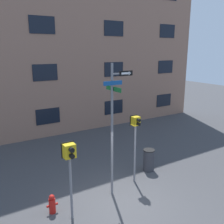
{
  "coord_description": "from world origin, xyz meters",
  "views": [
    {
      "loc": [
        -4.39,
        -6.48,
        5.36
      ],
      "look_at": [
        0.05,
        0.78,
        3.22
      ],
      "focal_mm": 40.0,
      "sensor_mm": 36.0,
      "label": 1
    }
  ],
  "objects_px": {
    "pedestrian_signal_left": "(70,159)",
    "fire_hydrant": "(52,204)",
    "street_sign_pole": "(114,122)",
    "pedestrian_signal_right": "(135,132)",
    "trash_bin": "(149,160)"
  },
  "relations": [
    {
      "from": "pedestrian_signal_left",
      "to": "fire_hydrant",
      "type": "xyz_separation_m",
      "value": [
        -0.46,
        0.61,
        -1.76
      ]
    },
    {
      "from": "street_sign_pole",
      "to": "pedestrian_signal_right",
      "type": "height_order",
      "value": "street_sign_pole"
    },
    {
      "from": "pedestrian_signal_left",
      "to": "trash_bin",
      "type": "relative_size",
      "value": 2.6
    },
    {
      "from": "pedestrian_signal_left",
      "to": "pedestrian_signal_right",
      "type": "height_order",
      "value": "pedestrian_signal_right"
    },
    {
      "from": "pedestrian_signal_right",
      "to": "trash_bin",
      "type": "relative_size",
      "value": 2.82
    },
    {
      "from": "street_sign_pole",
      "to": "pedestrian_signal_left",
      "type": "bearing_deg",
      "value": -164.06
    },
    {
      "from": "pedestrian_signal_left",
      "to": "pedestrian_signal_right",
      "type": "relative_size",
      "value": 0.92
    },
    {
      "from": "street_sign_pole",
      "to": "trash_bin",
      "type": "distance_m",
      "value": 3.41
    },
    {
      "from": "trash_bin",
      "to": "pedestrian_signal_right",
      "type": "bearing_deg",
      "value": -157.7
    },
    {
      "from": "street_sign_pole",
      "to": "fire_hydrant",
      "type": "height_order",
      "value": "street_sign_pole"
    },
    {
      "from": "pedestrian_signal_right",
      "to": "fire_hydrant",
      "type": "relative_size",
      "value": 4.21
    },
    {
      "from": "pedestrian_signal_left",
      "to": "pedestrian_signal_right",
      "type": "bearing_deg",
      "value": 14.99
    },
    {
      "from": "street_sign_pole",
      "to": "trash_bin",
      "type": "bearing_deg",
      "value": 17.88
    },
    {
      "from": "street_sign_pole",
      "to": "fire_hydrant",
      "type": "distance_m",
      "value": 3.48
    },
    {
      "from": "street_sign_pole",
      "to": "pedestrian_signal_left",
      "type": "relative_size",
      "value": 1.89
    }
  ]
}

